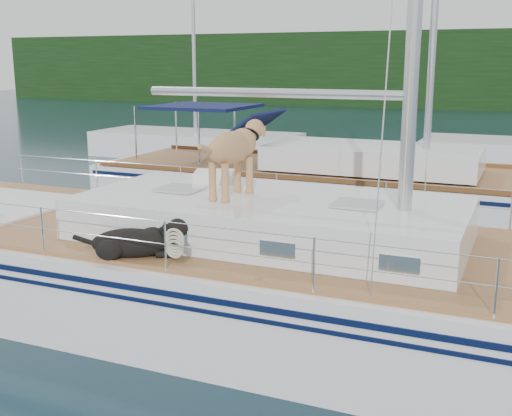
% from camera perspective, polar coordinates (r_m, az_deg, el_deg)
% --- Properties ---
extents(ground, '(120.00, 120.00, 0.00)m').
position_cam_1_polar(ground, '(9.52, -3.28, -9.41)').
color(ground, black).
rests_on(ground, ground).
extents(tree_line, '(90.00, 3.00, 6.00)m').
position_cam_1_polar(tree_line, '(53.02, 19.44, 11.49)').
color(tree_line, black).
rests_on(tree_line, ground).
extents(shore_bank, '(92.00, 1.00, 1.20)m').
position_cam_1_polar(shore_bank, '(54.30, 19.34, 8.97)').
color(shore_bank, '#595147').
rests_on(shore_bank, ground).
extents(main_sailboat, '(12.00, 3.86, 14.01)m').
position_cam_1_polar(main_sailboat, '(9.25, -2.84, -5.60)').
color(main_sailboat, white).
rests_on(main_sailboat, ground).
extents(neighbor_sailboat, '(11.00, 3.50, 13.30)m').
position_cam_1_polar(neighbor_sailboat, '(15.50, 6.30, 1.70)').
color(neighbor_sailboat, white).
rests_on(neighbor_sailboat, ground).
extents(bg_boat_west, '(8.00, 3.00, 11.65)m').
position_cam_1_polar(bg_boat_west, '(25.13, -5.36, 5.58)').
color(bg_boat_west, white).
rests_on(bg_boat_west, ground).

